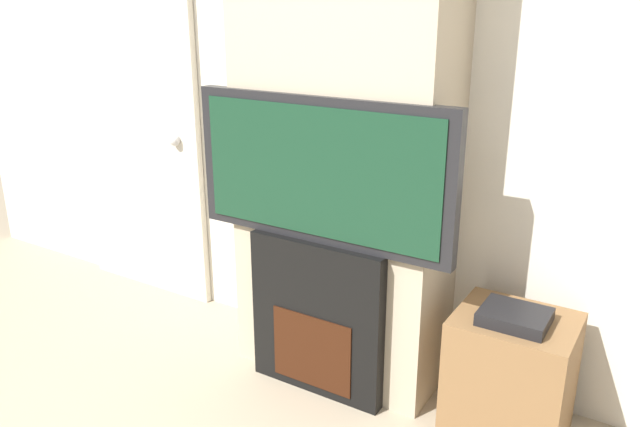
# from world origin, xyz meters

# --- Properties ---
(wall_back) EXTENTS (6.00, 0.06, 2.70)m
(wall_back) POSITION_xyz_m (0.00, 2.03, 1.35)
(wall_back) COLOR silver
(wall_back) RESTS_ON ground_plane
(chimney_breast) EXTENTS (0.95, 0.40, 2.70)m
(chimney_breast) POSITION_xyz_m (0.00, 1.80, 1.35)
(chimney_breast) COLOR tan
(chimney_breast) RESTS_ON ground_plane
(fireplace) EXTENTS (0.65, 0.15, 0.72)m
(fireplace) POSITION_xyz_m (0.00, 1.60, 0.36)
(fireplace) COLOR black
(fireplace) RESTS_ON ground_plane
(television) EXTENTS (1.20, 0.07, 0.62)m
(television) POSITION_xyz_m (0.00, 1.60, 1.03)
(television) COLOR black
(television) RESTS_ON fireplace
(media_stand) EXTENTS (0.46, 0.39, 0.58)m
(media_stand) POSITION_xyz_m (0.83, 1.72, 0.27)
(media_stand) COLOR brown
(media_stand) RESTS_ON ground_plane
(entry_door) EXTENTS (0.94, 0.09, 2.02)m
(entry_door) POSITION_xyz_m (-1.48, 1.97, 1.01)
(entry_door) COLOR beige
(entry_door) RESTS_ON ground_plane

